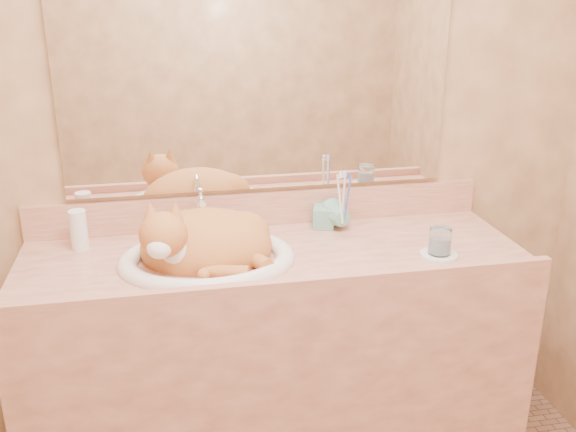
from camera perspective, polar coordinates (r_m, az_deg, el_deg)
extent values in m
cube|color=#936743|center=(2.19, -2.58, 9.17)|extent=(2.40, 0.02, 2.50)
cube|color=white|center=(2.15, -2.59, 12.77)|extent=(1.30, 0.02, 0.80)
imported|color=#68A793|center=(2.20, 3.16, 0.63)|extent=(0.09, 0.09, 0.16)
imported|color=#68A793|center=(2.20, 4.93, -0.37)|extent=(0.12, 0.12, 0.09)
cylinder|color=white|center=(2.08, 13.26, -3.39)|extent=(0.12, 0.12, 0.01)
cylinder|color=silver|center=(2.06, 13.36, -2.21)|extent=(0.07, 0.07, 0.08)
cylinder|color=white|center=(2.16, -18.11, -1.20)|extent=(0.05, 0.05, 0.13)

